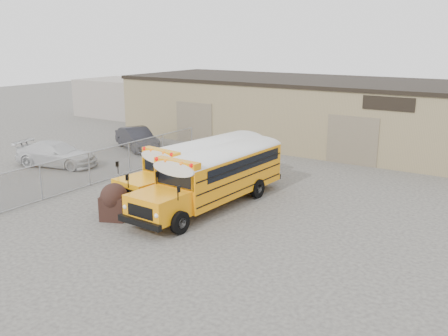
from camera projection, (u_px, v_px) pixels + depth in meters
The scene contains 9 objects.
ground at pixel (135, 225), 20.82m from camera, with size 120.00×120.00×0.00m, color #3F3C3A.
warehouse at pixel (323, 111), 36.41m from camera, with size 30.20×10.20×4.67m.
chainlink_fence at pixel (89, 169), 26.20m from camera, with size 0.07×18.07×1.81m.
distant_building_left at pixel (123, 97), 49.83m from camera, with size 8.00×6.00×3.60m, color gray.
school_bus_left at pixel (264, 145), 29.14m from camera, with size 3.39×9.18×2.63m.
school_bus_right at pixel (277, 151), 27.48m from camera, with size 3.02×9.32×2.70m.
tarp_bundle at pixel (114, 201), 21.31m from camera, with size 1.36×1.30×1.60m.
car_white at pixel (57, 154), 30.29m from camera, with size 2.07×5.08×1.47m, color silver.
car_dark at pixel (137, 139), 34.77m from camera, with size 1.62×4.64×1.53m, color black.
Camera 1 is at (13.81, -14.32, 7.59)m, focal length 40.00 mm.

